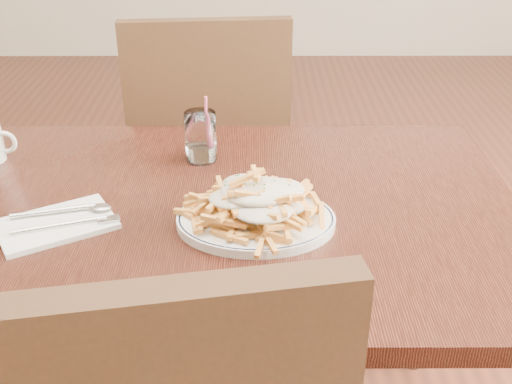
{
  "coord_description": "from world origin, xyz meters",
  "views": [
    {
      "loc": [
        0.08,
        -1.08,
        1.37
      ],
      "look_at": [
        0.08,
        -0.07,
        0.82
      ],
      "focal_mm": 45.0,
      "sensor_mm": 36.0,
      "label": 1
    }
  ],
  "objects_px": {
    "loaded_fries": "(256,197)",
    "water_glass": "(201,140)",
    "chair_far": "(209,151)",
    "fries_plate": "(256,220)",
    "table": "(216,239)"
  },
  "relations": [
    {
      "from": "fries_plate",
      "to": "water_glass",
      "type": "bearing_deg",
      "value": 113.33
    },
    {
      "from": "fries_plate",
      "to": "water_glass",
      "type": "distance_m",
      "value": 0.31
    },
    {
      "from": "fries_plate",
      "to": "table",
      "type": "bearing_deg",
      "value": 138.0
    },
    {
      "from": "chair_far",
      "to": "water_glass",
      "type": "bearing_deg",
      "value": -87.78
    },
    {
      "from": "loaded_fries",
      "to": "water_glass",
      "type": "bearing_deg",
      "value": 113.33
    },
    {
      "from": "table",
      "to": "chair_far",
      "type": "xyz_separation_m",
      "value": [
        -0.06,
        0.67,
        -0.12
      ]
    },
    {
      "from": "fries_plate",
      "to": "loaded_fries",
      "type": "height_order",
      "value": "loaded_fries"
    },
    {
      "from": "chair_far",
      "to": "table",
      "type": "bearing_deg",
      "value": -85.1
    },
    {
      "from": "chair_far",
      "to": "loaded_fries",
      "type": "xyz_separation_m",
      "value": [
        0.14,
        -0.75,
        0.26
      ]
    },
    {
      "from": "loaded_fries",
      "to": "water_glass",
      "type": "distance_m",
      "value": 0.3
    },
    {
      "from": "table",
      "to": "water_glass",
      "type": "relative_size",
      "value": 7.92
    },
    {
      "from": "table",
      "to": "fries_plate",
      "type": "height_order",
      "value": "fries_plate"
    },
    {
      "from": "fries_plate",
      "to": "water_glass",
      "type": "xyz_separation_m",
      "value": [
        -0.12,
        0.28,
        0.04
      ]
    },
    {
      "from": "loaded_fries",
      "to": "table",
      "type": "bearing_deg",
      "value": 138.0
    },
    {
      "from": "table",
      "to": "fries_plate",
      "type": "xyz_separation_m",
      "value": [
        0.08,
        -0.07,
        0.09
      ]
    }
  ]
}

